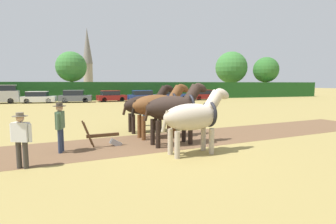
{
  "coord_description": "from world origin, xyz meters",
  "views": [
    {
      "loc": [
        -3.41,
        -8.8,
        2.39
      ],
      "look_at": [
        0.13,
        2.58,
        1.1
      ],
      "focal_mm": 28.0,
      "sensor_mm": 36.0,
      "label": 1
    }
  ],
  "objects": [
    {
      "name": "church_spire",
      "position": [
        -2.84,
        63.42,
        8.74
      ],
      "size": [
        2.57,
        2.57,
        16.7
      ],
      "color": "gray",
      "rests_on": "ground"
    },
    {
      "name": "draft_horse_lead_right",
      "position": [
        -0.16,
        0.83,
        1.45
      ],
      "size": [
        2.8,
        1.27,
        2.5
      ],
      "rotation": [
        0.0,
        0.0,
        0.13
      ],
      "color": "black",
      "rests_on": "ground"
    },
    {
      "name": "plow",
      "position": [
        -2.75,
        1.26,
        0.31
      ],
      "size": [
        1.5,
        0.52,
        1.13
      ],
      "rotation": [
        0.0,
        0.0,
        0.13
      ],
      "color": "#4C331E",
      "rests_on": "ground"
    },
    {
      "name": "parked_car_far_right",
      "position": [
        13.13,
        26.66,
        0.71
      ],
      "size": [
        4.05,
        2.07,
        1.49
      ],
      "rotation": [
        0.0,
        0.0,
        0.07
      ],
      "color": "maroon",
      "rests_on": "ground"
    },
    {
      "name": "parked_car_left",
      "position": [
        -9.1,
        26.97,
        0.7
      ],
      "size": [
        4.02,
        2.09,
        1.45
      ],
      "rotation": [
        0.0,
        0.0,
        -0.07
      ],
      "color": "silver",
      "rests_on": "ground"
    },
    {
      "name": "farmer_at_plow",
      "position": [
        -4.31,
        0.87,
        1.02
      ],
      "size": [
        0.43,
        0.66,
        1.73
      ],
      "rotation": [
        0.0,
        0.0,
        -0.17
      ],
      "color": "#28334C",
      "rests_on": "ground"
    },
    {
      "name": "tree_center_left",
      "position": [
        22.79,
        35.24,
        5.4
      ],
      "size": [
        5.92,
        5.92,
        8.37
      ],
      "color": "brown",
      "rests_on": "ground"
    },
    {
      "name": "farmer_beside_team",
      "position": [
        -0.45,
        5.67,
        0.99
      ],
      "size": [
        0.55,
        0.44,
        1.69
      ],
      "rotation": [
        0.0,
        0.0,
        0.95
      ],
      "color": "#28334C",
      "rests_on": "ground"
    },
    {
      "name": "ground_plane",
      "position": [
        0.0,
        0.0,
        0.0
      ],
      "size": [
        240.0,
        240.0,
        0.0
      ],
      "primitive_type": "plane",
      "color": "#998447"
    },
    {
      "name": "tree_left",
      "position": [
        -5.43,
        32.7,
        4.85
      ],
      "size": [
        4.43,
        4.43,
        7.09
      ],
      "color": "#423323",
      "rests_on": "ground"
    },
    {
      "name": "draft_horse_trail_left",
      "position": [
        -0.36,
        2.35,
        1.44
      ],
      "size": [
        2.86,
        1.27,
        2.46
      ],
      "rotation": [
        0.0,
        0.0,
        0.13
      ],
      "color": "brown",
      "rests_on": "ground"
    },
    {
      "name": "draft_horse_trail_right",
      "position": [
        -0.55,
        3.86,
        1.35
      ],
      "size": [
        2.81,
        1.24,
        2.41
      ],
      "rotation": [
        0.0,
        0.0,
        0.13
      ],
      "color": "black",
      "rests_on": "ground"
    },
    {
      "name": "parked_car_center",
      "position": [
        -0.25,
        27.05,
        0.71
      ],
      "size": [
        4.07,
        2.37,
        1.48
      ],
      "rotation": [
        0.0,
        0.0,
        0.18
      ],
      "color": "maroon",
      "rests_on": "ground"
    },
    {
      "name": "plowed_furrow_strip",
      "position": [
        -5.65,
        0.88,
        0.0
      ],
      "size": [
        35.67,
        8.01,
        0.01
      ],
      "primitive_type": "cube",
      "rotation": [
        0.0,
        0.0,
        0.13
      ],
      "color": "brown",
      "rests_on": "ground"
    },
    {
      "name": "tree_center",
      "position": [
        28.52,
        32.63,
        4.93
      ],
      "size": [
        4.66,
        4.66,
        7.28
      ],
      "color": "brown",
      "rests_on": "ground"
    },
    {
      "name": "farmer_onlooker_left",
      "position": [
        -5.2,
        -0.68,
        0.92
      ],
      "size": [
        0.59,
        0.4,
        1.59
      ],
      "rotation": [
        0.0,
        0.0,
        1.17
      ],
      "color": "#38332D",
      "rests_on": "ground"
    },
    {
      "name": "parked_car_center_right",
      "position": [
        4.19,
        27.22,
        0.7
      ],
      "size": [
        4.45,
        2.01,
        1.46
      ],
      "rotation": [
        0.0,
        0.0,
        0.04
      ],
      "color": "navy",
      "rests_on": "ground"
    },
    {
      "name": "parked_car_center_left",
      "position": [
        -4.81,
        26.75,
        0.76
      ],
      "size": [
        4.12,
        2.17,
        1.58
      ],
      "rotation": [
        0.0,
        0.0,
        -0.08
      ],
      "color": "#565B66",
      "rests_on": "ground"
    },
    {
      "name": "parked_car_right",
      "position": [
        8.77,
        27.49,
        0.72
      ],
      "size": [
        4.13,
        1.91,
        1.49
      ],
      "rotation": [
        0.0,
        0.0,
        -0.03
      ],
      "color": "navy",
      "rests_on": "ground"
    },
    {
      "name": "hedgerow",
      "position": [
        0.0,
        30.7,
        1.32
      ],
      "size": [
        75.16,
        1.27,
        2.63
      ],
      "primitive_type": "cube",
      "color": "#1E511E",
      "rests_on": "ground"
    },
    {
      "name": "draft_horse_lead_left",
      "position": [
        0.05,
        -0.68,
        1.29
      ],
      "size": [
        2.7,
        1.2,
        2.31
      ],
      "rotation": [
        0.0,
        0.0,
        0.13
      ],
      "color": "#B2A38E",
      "rests_on": "ground"
    }
  ]
}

